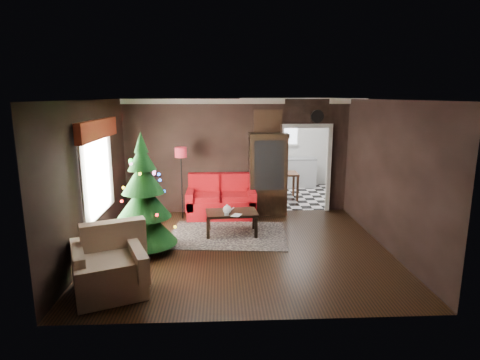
{
  "coord_description": "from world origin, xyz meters",
  "views": [
    {
      "loc": [
        -0.38,
        -7.14,
        2.87
      ],
      "look_at": [
        0.0,
        0.9,
        1.15
      ],
      "focal_mm": 29.55,
      "sensor_mm": 36.0,
      "label": 1
    }
  ],
  "objects_px": {
    "curio_cabinet": "(268,176)",
    "wall_clock": "(317,116)",
    "floor_lamp": "(182,184)",
    "armchair": "(108,263)",
    "kitchen_table": "(285,186)",
    "christmas_tree": "(144,197)",
    "teapot": "(227,209)",
    "loveseat": "(221,197)",
    "coffee_table": "(232,223)"
  },
  "relations": [
    {
      "from": "armchair",
      "to": "teapot",
      "type": "relative_size",
      "value": 5.2
    },
    {
      "from": "christmas_tree",
      "to": "teapot",
      "type": "xyz_separation_m",
      "value": [
        1.54,
        0.73,
        -0.46
      ]
    },
    {
      "from": "wall_clock",
      "to": "kitchen_table",
      "type": "bearing_deg",
      "value": 113.75
    },
    {
      "from": "curio_cabinet",
      "to": "loveseat",
      "type": "bearing_deg",
      "value": -169.17
    },
    {
      "from": "curio_cabinet",
      "to": "armchair",
      "type": "xyz_separation_m",
      "value": [
        -2.81,
        -3.91,
        -0.49
      ]
    },
    {
      "from": "curio_cabinet",
      "to": "coffee_table",
      "type": "distance_m",
      "value": 1.87
    },
    {
      "from": "curio_cabinet",
      "to": "christmas_tree",
      "type": "distance_m",
      "value": 3.46
    },
    {
      "from": "coffee_table",
      "to": "kitchen_table",
      "type": "distance_m",
      "value": 3.29
    },
    {
      "from": "curio_cabinet",
      "to": "floor_lamp",
      "type": "xyz_separation_m",
      "value": [
        -2.07,
        -0.31,
        -0.12
      ]
    },
    {
      "from": "curio_cabinet",
      "to": "christmas_tree",
      "type": "height_order",
      "value": "christmas_tree"
    },
    {
      "from": "curio_cabinet",
      "to": "teapot",
      "type": "height_order",
      "value": "curio_cabinet"
    },
    {
      "from": "loveseat",
      "to": "floor_lamp",
      "type": "distance_m",
      "value": 0.98
    },
    {
      "from": "christmas_tree",
      "to": "coffee_table",
      "type": "relative_size",
      "value": 2.11
    },
    {
      "from": "loveseat",
      "to": "floor_lamp",
      "type": "bearing_deg",
      "value": -174.39
    },
    {
      "from": "loveseat",
      "to": "kitchen_table",
      "type": "height_order",
      "value": "loveseat"
    },
    {
      "from": "curio_cabinet",
      "to": "armchair",
      "type": "distance_m",
      "value": 4.84
    },
    {
      "from": "christmas_tree",
      "to": "wall_clock",
      "type": "height_order",
      "value": "wall_clock"
    },
    {
      "from": "loveseat",
      "to": "christmas_tree",
      "type": "bearing_deg",
      "value": -123.84
    },
    {
      "from": "kitchen_table",
      "to": "floor_lamp",
      "type": "bearing_deg",
      "value": -147.4
    },
    {
      "from": "armchair",
      "to": "coffee_table",
      "type": "distance_m",
      "value": 3.1
    },
    {
      "from": "christmas_tree",
      "to": "teapot",
      "type": "relative_size",
      "value": 11.19
    },
    {
      "from": "loveseat",
      "to": "teapot",
      "type": "bearing_deg",
      "value": -84.88
    },
    {
      "from": "floor_lamp",
      "to": "coffee_table",
      "type": "distance_m",
      "value": 1.72
    },
    {
      "from": "curio_cabinet",
      "to": "kitchen_table",
      "type": "distance_m",
      "value": 1.67
    },
    {
      "from": "floor_lamp",
      "to": "christmas_tree",
      "type": "distance_m",
      "value": 2.09
    },
    {
      "from": "christmas_tree",
      "to": "curio_cabinet",
      "type": "bearing_deg",
      "value": 42.24
    },
    {
      "from": "christmas_tree",
      "to": "teapot",
      "type": "bearing_deg",
      "value": 25.36
    },
    {
      "from": "armchair",
      "to": "kitchen_table",
      "type": "distance_m",
      "value": 6.37
    },
    {
      "from": "armchair",
      "to": "kitchen_table",
      "type": "height_order",
      "value": "armchair"
    },
    {
      "from": "curio_cabinet",
      "to": "wall_clock",
      "type": "bearing_deg",
      "value": 8.53
    },
    {
      "from": "curio_cabinet",
      "to": "teapot",
      "type": "bearing_deg",
      "value": -122.69
    },
    {
      "from": "loveseat",
      "to": "armchair",
      "type": "bearing_deg",
      "value": -114.17
    },
    {
      "from": "christmas_tree",
      "to": "wall_clock",
      "type": "xyz_separation_m",
      "value": [
        3.76,
        2.51,
        1.33
      ]
    },
    {
      "from": "christmas_tree",
      "to": "teapot",
      "type": "height_order",
      "value": "christmas_tree"
    },
    {
      "from": "armchair",
      "to": "coffee_table",
      "type": "relative_size",
      "value": 0.98
    },
    {
      "from": "floor_lamp",
      "to": "curio_cabinet",
      "type": "bearing_deg",
      "value": 8.52
    },
    {
      "from": "teapot",
      "to": "kitchen_table",
      "type": "bearing_deg",
      "value": 61.04
    },
    {
      "from": "floor_lamp",
      "to": "armchair",
      "type": "distance_m",
      "value": 3.7
    },
    {
      "from": "loveseat",
      "to": "kitchen_table",
      "type": "bearing_deg",
      "value": 42.51
    },
    {
      "from": "coffee_table",
      "to": "curio_cabinet",
      "type": "bearing_deg",
      "value": 57.53
    },
    {
      "from": "floor_lamp",
      "to": "teapot",
      "type": "height_order",
      "value": "floor_lamp"
    },
    {
      "from": "loveseat",
      "to": "teapot",
      "type": "height_order",
      "value": "loveseat"
    },
    {
      "from": "wall_clock",
      "to": "coffee_table",
      "type": "bearing_deg",
      "value": -142.4
    },
    {
      "from": "teapot",
      "to": "loveseat",
      "type": "bearing_deg",
      "value": 95.12
    },
    {
      "from": "coffee_table",
      "to": "wall_clock",
      "type": "height_order",
      "value": "wall_clock"
    },
    {
      "from": "christmas_tree",
      "to": "kitchen_table",
      "type": "bearing_deg",
      "value": 49.47
    },
    {
      "from": "coffee_table",
      "to": "teapot",
      "type": "distance_m",
      "value": 0.38
    },
    {
      "from": "armchair",
      "to": "coffee_table",
      "type": "xyz_separation_m",
      "value": [
        1.88,
        2.46,
        -0.21
      ]
    },
    {
      "from": "floor_lamp",
      "to": "kitchen_table",
      "type": "xyz_separation_m",
      "value": [
        2.72,
        1.74,
        -0.45
      ]
    },
    {
      "from": "armchair",
      "to": "wall_clock",
      "type": "xyz_separation_m",
      "value": [
        4.01,
        4.09,
        1.92
      ]
    }
  ]
}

